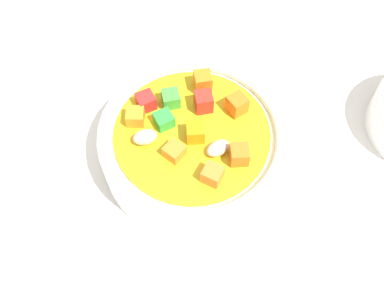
% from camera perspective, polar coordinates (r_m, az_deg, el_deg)
% --- Properties ---
extents(ground_plane, '(1.40, 1.40, 0.02)m').
position_cam_1_polar(ground_plane, '(0.46, -0.00, -2.15)').
color(ground_plane, silver).
extents(soup_bowl_main, '(0.17, 0.17, 0.06)m').
position_cam_1_polar(soup_bowl_main, '(0.43, -0.01, 0.21)').
color(soup_bowl_main, white).
rests_on(soup_bowl_main, ground_plane).
extents(spoon, '(0.03, 0.19, 0.01)m').
position_cam_1_polar(spoon, '(0.53, -5.68, 11.04)').
color(spoon, silver).
rests_on(spoon, ground_plane).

